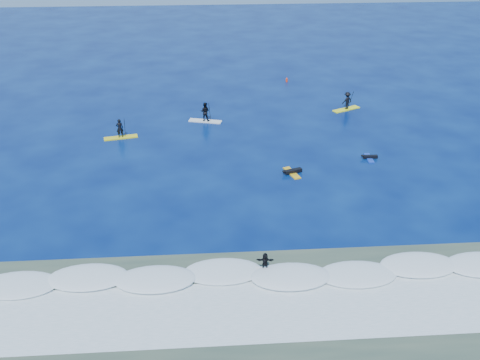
{
  "coord_description": "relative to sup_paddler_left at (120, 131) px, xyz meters",
  "views": [
    {
      "loc": [
        -3.75,
        -35.39,
        20.19
      ],
      "look_at": [
        -1.21,
        1.16,
        0.6
      ],
      "focal_mm": 40.0,
      "sensor_mm": 36.0,
      "label": 1
    }
  ],
  "objects": [
    {
      "name": "prone_paddler_far",
      "position": [
        22.06,
        -6.02,
        -0.55
      ],
      "size": [
        1.45,
        1.84,
        0.38
      ],
      "rotation": [
        0.0,
        0.0,
        1.54
      ],
      "color": "#183DBB",
      "rests_on": "ground"
    },
    {
      "name": "shallow_water",
      "position": [
        11.75,
        -25.44,
        -0.68
      ],
      "size": [
        90.0,
        13.0,
        0.01
      ],
      "primitive_type": "cube",
      "color": "#334639",
      "rests_on": "ground"
    },
    {
      "name": "sup_paddler_center",
      "position": [
        7.98,
        3.58,
        0.19
      ],
      "size": [
        3.42,
        1.69,
        2.33
      ],
      "rotation": [
        0.0,
        0.0,
        -0.27
      ],
      "color": "white",
      "rests_on": "ground"
    },
    {
      "name": "sup_paddler_left",
      "position": [
        0.0,
        0.0,
        0.0
      ],
      "size": [
        3.21,
        1.4,
        2.19
      ],
      "rotation": [
        0.0,
        0.0,
        0.21
      ],
      "color": "yellow",
      "rests_on": "ground"
    },
    {
      "name": "prone_paddler_near",
      "position": [
        14.95,
        -8.32,
        -0.53
      ],
      "size": [
        1.72,
        2.26,
        0.46
      ],
      "rotation": [
        0.0,
        0.0,
        1.89
      ],
      "color": "yellow",
      "rests_on": "ground"
    },
    {
      "name": "ground",
      "position": [
        11.75,
        -11.44,
        -0.68
      ],
      "size": [
        160.0,
        160.0,
        0.0
      ],
      "primitive_type": "plane",
      "color": "#03124A",
      "rests_on": "ground"
    },
    {
      "name": "marker_buoy",
      "position": [
        18.06,
        15.81,
        -0.41
      ],
      "size": [
        0.26,
        0.26,
        0.63
      ],
      "rotation": [
        0.0,
        0.0,
        0.07
      ],
      "color": "red",
      "rests_on": "ground"
    },
    {
      "name": "wave_surfer",
      "position": [
        11.29,
        -21.11,
        0.03
      ],
      "size": [
        1.73,
        0.61,
        1.23
      ],
      "rotation": [
        0.0,
        0.0,
        -0.09
      ],
      "color": "white",
      "rests_on": "breaking_wave"
    },
    {
      "name": "sup_paddler_right",
      "position": [
        23.0,
        5.94,
        0.19
      ],
      "size": [
        3.21,
        2.15,
        2.24
      ],
      "rotation": [
        0.0,
        0.0,
        0.46
      ],
      "color": "#FEFC1B",
      "rests_on": "ground"
    },
    {
      "name": "breaking_wave",
      "position": [
        11.75,
        -21.44,
        -0.68
      ],
      "size": [
        40.0,
        6.0,
        0.3
      ],
      "primitive_type": "cube",
      "color": "white",
      "rests_on": "ground"
    },
    {
      "name": "whitewater",
      "position": [
        11.75,
        -24.44,
        -0.68
      ],
      "size": [
        34.0,
        5.0,
        0.02
      ],
      "primitive_type": "cube",
      "color": "silver",
      "rests_on": "ground"
    }
  ]
}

